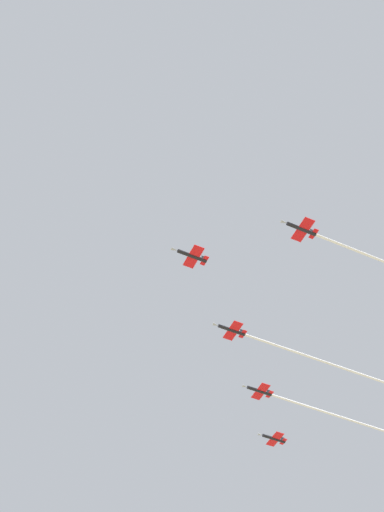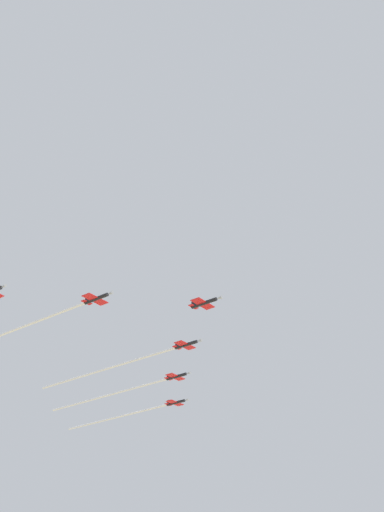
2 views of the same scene
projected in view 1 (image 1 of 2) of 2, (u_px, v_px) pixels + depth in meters
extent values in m
cylinder|color=black|center=(192.00, 256.00, 179.51)|extent=(7.86, 4.04, 0.99)
cone|color=#9EA3AD|center=(174.00, 250.00, 178.24)|extent=(2.03, 1.56, 0.94)
cube|color=red|center=(194.00, 257.00, 179.59)|extent=(5.44, 7.76, 0.16)
cube|color=red|center=(205.00, 261.00, 180.43)|extent=(2.35, 3.31, 0.16)
cube|color=black|center=(204.00, 259.00, 181.05)|extent=(1.39, 0.69, 1.62)
cylinder|color=black|center=(301.00, 229.00, 174.17)|extent=(7.86, 4.04, 0.99)
cone|color=#9EA3AD|center=(284.00, 222.00, 172.90)|extent=(2.03, 1.56, 0.94)
cube|color=red|center=(303.00, 230.00, 174.25)|extent=(5.44, 7.76, 0.16)
cube|color=red|center=(314.00, 234.00, 175.08)|extent=(2.35, 3.31, 0.16)
cube|color=black|center=(313.00, 232.00, 175.71)|extent=(1.39, 0.69, 1.62)
cylinder|color=black|center=(232.00, 330.00, 195.69)|extent=(7.86, 4.04, 0.99)
cone|color=#9EA3AD|center=(216.00, 325.00, 194.41)|extent=(2.03, 1.56, 0.94)
cube|color=red|center=(233.00, 331.00, 195.77)|extent=(5.44, 7.76, 0.16)
cube|color=red|center=(243.00, 334.00, 196.60)|extent=(2.35, 3.31, 0.16)
cube|color=black|center=(242.00, 332.00, 197.22)|extent=(1.39, 0.69, 1.62)
cylinder|color=white|center=(324.00, 362.00, 203.45)|extent=(48.51, 20.81, 0.69)
cylinder|color=black|center=(259.00, 391.00, 211.41)|extent=(7.86, 4.04, 0.99)
cone|color=#9EA3AD|center=(245.00, 386.00, 210.14)|extent=(2.03, 1.56, 0.94)
cube|color=red|center=(261.00, 392.00, 211.49)|extent=(5.44, 7.76, 0.16)
cube|color=red|center=(270.00, 394.00, 212.32)|extent=(2.35, 3.31, 0.16)
cube|color=black|center=(269.00, 392.00, 212.95)|extent=(1.39, 0.69, 1.62)
cylinder|color=white|center=(341.00, 417.00, 218.83)|extent=(46.01, 19.77, 0.69)
cylinder|color=black|center=(274.00, 439.00, 226.85)|extent=(7.86, 4.04, 0.99)
cone|color=#9EA3AD|center=(260.00, 435.00, 225.58)|extent=(2.03, 1.56, 0.94)
cube|color=red|center=(275.00, 439.00, 226.93)|extent=(5.44, 7.76, 0.16)
cube|color=red|center=(283.00, 442.00, 227.77)|extent=(2.35, 3.31, 0.16)
cube|color=black|center=(283.00, 439.00, 228.39)|extent=(1.39, 0.69, 1.62)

